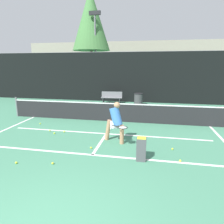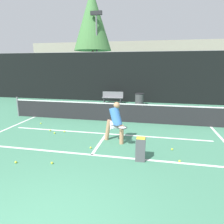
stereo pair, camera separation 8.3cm
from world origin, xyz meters
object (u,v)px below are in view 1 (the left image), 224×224
object	(u,v)px
parked_car	(105,90)
courtside_bench	(112,97)
ball_hopper	(141,148)
trash_bin	(138,99)
player_practicing	(116,121)

from	to	relation	value
parked_car	courtside_bench	bearing A→B (deg)	-69.15
ball_hopper	parked_car	xyz separation A→B (m)	(-3.87, 12.02, 0.25)
trash_bin	player_practicing	bearing A→B (deg)	-92.85
player_practicing	parked_car	xyz separation A→B (m)	(-2.86, 10.76, -0.20)
player_practicing	ball_hopper	xyz separation A→B (m)	(1.00, -1.26, -0.44)
player_practicing	parked_car	size ratio (longest dim) A/B	0.38
player_practicing	ball_hopper	distance (m)	1.67
courtside_bench	parked_car	xyz separation A→B (m)	(-1.24, 3.25, 0.15)
player_practicing	trash_bin	size ratio (longest dim) A/B	1.83
trash_bin	parked_car	size ratio (longest dim) A/B	0.21
player_practicing	trash_bin	bearing A→B (deg)	111.52
courtside_bench	trash_bin	world-z (taller)	courtside_bench
player_practicing	ball_hopper	world-z (taller)	player_practicing
ball_hopper	trash_bin	distance (m)	8.53
courtside_bench	player_practicing	bearing A→B (deg)	-81.81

